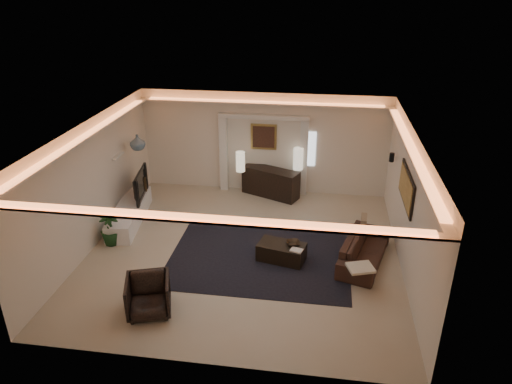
# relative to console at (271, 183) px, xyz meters

# --- Properties ---
(floor) EXTENTS (7.00, 7.00, 0.00)m
(floor) POSITION_rel_console_xyz_m (-0.25, -3.13, -0.40)
(floor) COLOR #B7AB93
(floor) RESTS_ON ground
(ceiling) EXTENTS (7.00, 7.00, 0.00)m
(ceiling) POSITION_rel_console_xyz_m (-0.25, -3.13, 2.50)
(ceiling) COLOR white
(ceiling) RESTS_ON ground
(wall_back) EXTENTS (7.00, 0.00, 7.00)m
(wall_back) POSITION_rel_console_xyz_m (-0.25, 0.37, 1.05)
(wall_back) COLOR silver
(wall_back) RESTS_ON ground
(wall_front) EXTENTS (7.00, 0.00, 7.00)m
(wall_front) POSITION_rel_console_xyz_m (-0.25, -6.63, 1.05)
(wall_front) COLOR silver
(wall_front) RESTS_ON ground
(wall_left) EXTENTS (0.00, 7.00, 7.00)m
(wall_left) POSITION_rel_console_xyz_m (-3.75, -3.13, 1.05)
(wall_left) COLOR silver
(wall_left) RESTS_ON ground
(wall_right) EXTENTS (0.00, 7.00, 7.00)m
(wall_right) POSITION_rel_console_xyz_m (3.25, -3.13, 1.05)
(wall_right) COLOR silver
(wall_right) RESTS_ON ground
(cove_soffit) EXTENTS (7.00, 7.00, 0.04)m
(cove_soffit) POSITION_rel_console_xyz_m (-0.25, -3.13, 2.22)
(cove_soffit) COLOR silver
(cove_soffit) RESTS_ON ceiling
(daylight_slit) EXTENTS (0.25, 0.03, 1.00)m
(daylight_slit) POSITION_rel_console_xyz_m (1.10, 0.35, 0.95)
(daylight_slit) COLOR white
(daylight_slit) RESTS_ON wall_back
(area_rug) EXTENTS (4.00, 3.00, 0.01)m
(area_rug) POSITION_rel_console_xyz_m (0.15, -3.33, -0.39)
(area_rug) COLOR black
(area_rug) RESTS_ON ground
(pilaster_left) EXTENTS (0.22, 0.20, 2.20)m
(pilaster_left) POSITION_rel_console_xyz_m (-1.40, 0.27, 0.70)
(pilaster_left) COLOR silver
(pilaster_left) RESTS_ON ground
(pilaster_right) EXTENTS (0.22, 0.20, 2.20)m
(pilaster_right) POSITION_rel_console_xyz_m (0.90, 0.27, 0.70)
(pilaster_right) COLOR silver
(pilaster_right) RESTS_ON ground
(alcove_header) EXTENTS (2.52, 0.20, 0.12)m
(alcove_header) POSITION_rel_console_xyz_m (-0.25, 0.27, 1.85)
(alcove_header) COLOR silver
(alcove_header) RESTS_ON wall_back
(painting_frame) EXTENTS (0.74, 0.04, 0.74)m
(painting_frame) POSITION_rel_console_xyz_m (-0.25, 0.34, 1.25)
(painting_frame) COLOR tan
(painting_frame) RESTS_ON wall_back
(painting_canvas) EXTENTS (0.62, 0.02, 0.62)m
(painting_canvas) POSITION_rel_console_xyz_m (-0.25, 0.31, 1.25)
(painting_canvas) COLOR #4C2D1E
(painting_canvas) RESTS_ON wall_back
(art_panel_frame) EXTENTS (0.04, 1.64, 0.74)m
(art_panel_frame) POSITION_rel_console_xyz_m (3.22, -2.83, 1.30)
(art_panel_frame) COLOR black
(art_panel_frame) RESTS_ON wall_right
(art_panel_gold) EXTENTS (0.02, 1.50, 0.62)m
(art_panel_gold) POSITION_rel_console_xyz_m (3.19, -2.83, 1.30)
(art_panel_gold) COLOR tan
(art_panel_gold) RESTS_ON wall_right
(wall_sconce) EXTENTS (0.12, 0.12, 0.22)m
(wall_sconce) POSITION_rel_console_xyz_m (3.13, -0.93, 1.28)
(wall_sconce) COLOR black
(wall_sconce) RESTS_ON wall_right
(wall_niche) EXTENTS (0.10, 0.55, 0.04)m
(wall_niche) POSITION_rel_console_xyz_m (-3.69, -1.73, 1.25)
(wall_niche) COLOR silver
(wall_niche) RESTS_ON wall_left
(console) EXTENTS (1.72, 1.13, 0.82)m
(console) POSITION_rel_console_xyz_m (0.00, 0.00, 0.00)
(console) COLOR black
(console) RESTS_ON ground
(lamp_left) EXTENTS (0.28, 0.28, 0.56)m
(lamp_left) POSITION_rel_console_xyz_m (-0.82, -0.26, 0.69)
(lamp_left) COLOR beige
(lamp_left) RESTS_ON console
(lamp_right) EXTENTS (0.37, 0.37, 0.62)m
(lamp_right) POSITION_rel_console_xyz_m (0.75, 0.12, 0.69)
(lamp_right) COLOR beige
(lamp_right) RESTS_ON console
(media_ledge) EXTENTS (0.94, 2.51, 0.46)m
(media_ledge) POSITION_rel_console_xyz_m (-3.40, -2.11, -0.18)
(media_ledge) COLOR white
(media_ledge) RESTS_ON ground
(tv) EXTENTS (1.29, 0.39, 0.74)m
(tv) POSITION_rel_console_xyz_m (-3.35, -1.60, 0.42)
(tv) COLOR black
(tv) RESTS_ON media_ledge
(figurine) EXTENTS (0.19, 0.19, 0.40)m
(figurine) POSITION_rel_console_xyz_m (-3.32, -1.20, 0.24)
(figurine) COLOR black
(figurine) RESTS_ON media_ledge
(ginger_jar) EXTENTS (0.51, 0.51, 0.41)m
(ginger_jar) POSITION_rel_console_xyz_m (-3.34, -1.27, 1.47)
(ginger_jar) COLOR slate
(ginger_jar) RESTS_ON wall_niche
(plant) EXTENTS (0.58, 0.58, 0.83)m
(plant) POSITION_rel_console_xyz_m (-3.40, -3.23, 0.01)
(plant) COLOR #173A18
(plant) RESTS_ON ground
(sofa) EXTENTS (2.15, 1.30, 0.59)m
(sofa) POSITION_rel_console_xyz_m (2.45, -3.13, -0.11)
(sofa) COLOR #4C2919
(sofa) RESTS_ON ground
(throw_blanket) EXTENTS (0.60, 0.54, 0.05)m
(throw_blanket) POSITION_rel_console_xyz_m (2.28, -4.27, 0.15)
(throw_blanket) COLOR silver
(throw_blanket) RESTS_ON sofa
(throw_pillow) EXTENTS (0.16, 0.43, 0.42)m
(throw_pillow) POSITION_rel_console_xyz_m (2.45, -2.46, 0.15)
(throw_pillow) COLOR #967C5C
(throw_pillow) RESTS_ON sofa
(coffee_table) EXTENTS (1.13, 0.77, 0.38)m
(coffee_table) POSITION_rel_console_xyz_m (0.64, -3.35, -0.20)
(coffee_table) COLOR black
(coffee_table) RESTS_ON ground
(bowl) EXTENTS (0.38, 0.38, 0.07)m
(bowl) POSITION_rel_console_xyz_m (0.89, -3.32, 0.05)
(bowl) COLOR black
(bowl) RESTS_ON coffee_table
(magazine) EXTENTS (0.30, 0.25, 0.03)m
(magazine) POSITION_rel_console_xyz_m (0.98, -3.57, 0.02)
(magazine) COLOR beige
(magazine) RESTS_ON coffee_table
(armchair) EXTENTS (1.00, 1.01, 0.74)m
(armchair) POSITION_rel_console_xyz_m (-1.64, -5.50, -0.03)
(armchair) COLOR black
(armchair) RESTS_ON ground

